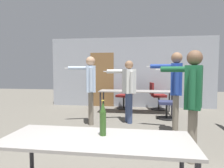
{
  "coord_description": "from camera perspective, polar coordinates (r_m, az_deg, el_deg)",
  "views": [
    {
      "loc": [
        0.36,
        -1.42,
        1.41
      ],
      "look_at": [
        -0.24,
        2.81,
        1.1
      ],
      "focal_mm": 32.0,
      "sensor_mm": 36.0,
      "label": 1
    }
  ],
  "objects": [
    {
      "name": "beer_bottle",
      "position": [
        2.11,
        -2.62,
        -9.92
      ],
      "size": [
        0.07,
        0.07,
        0.37
      ],
      "color": "#2D511E",
      "rests_on": "conference_table_near"
    },
    {
      "name": "office_chair_side_rolled",
      "position": [
        7.21,
        3.93,
        -3.65
      ],
      "size": [
        0.63,
        0.58,
        0.93
      ],
      "rotation": [
        0.0,
        0.0,
        1.27
      ],
      "color": "black",
      "rests_on": "ground_plane"
    },
    {
      "name": "office_chair_far_right",
      "position": [
        5.95,
        16.11,
        -5.46
      ],
      "size": [
        0.56,
        0.52,
        0.93
      ],
      "rotation": [
        0.0,
        0.0,
        1.53
      ],
      "color": "black",
      "rests_on": "ground_plane"
    },
    {
      "name": "back_wall",
      "position": [
        7.57,
        5.21,
        3.26
      ],
      "size": [
        6.16,
        0.12,
        2.61
      ],
      "color": "#A3A8B2",
      "rests_on": "ground_plane"
    },
    {
      "name": "person_center_tall",
      "position": [
        4.58,
        17.66,
        -0.07
      ],
      "size": [
        0.78,
        0.69,
        1.78
      ],
      "rotation": [
        0.0,
        0.0,
        1.42
      ],
      "color": "slate",
      "rests_on": "ground_plane"
    },
    {
      "name": "conference_table_far",
      "position": [
        6.56,
        6.73,
        -2.45
      ],
      "size": [
        2.35,
        0.67,
        0.72
      ],
      "color": "gray",
      "rests_on": "ground_plane"
    },
    {
      "name": "office_chair_far_left",
      "position": [
        7.21,
        12.66,
        -3.59
      ],
      "size": [
        0.59,
        0.53,
        0.95
      ],
      "rotation": [
        0.0,
        0.0,
        4.88
      ],
      "color": "black",
      "rests_on": "ground_plane"
    },
    {
      "name": "person_near_casual",
      "position": [
        5.13,
        -6.27,
        0.24
      ],
      "size": [
        0.88,
        0.57,
        1.74
      ],
      "rotation": [
        0.0,
        0.0,
        1.87
      ],
      "color": "slate",
      "rests_on": "ground_plane"
    },
    {
      "name": "person_far_watching",
      "position": [
        3.27,
        22.03,
        -2.74
      ],
      "size": [
        0.71,
        0.75,
        1.7
      ],
      "rotation": [
        0.0,
        0.0,
        1.24
      ],
      "color": "slate",
      "rests_on": "ground_plane"
    },
    {
      "name": "conference_table_near",
      "position": [
        2.11,
        -4.33,
        -16.86
      ],
      "size": [
        1.9,
        0.72,
        0.72
      ],
      "color": "gray",
      "rests_on": "ground_plane"
    },
    {
      "name": "person_right_polo",
      "position": [
        5.28,
        4.69,
        -0.49
      ],
      "size": [
        0.89,
        0.63,
        1.65
      ],
      "rotation": [
        0.0,
        0.0,
        1.91
      ],
      "color": "#3D4C75",
      "rests_on": "ground_plane"
    }
  ]
}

